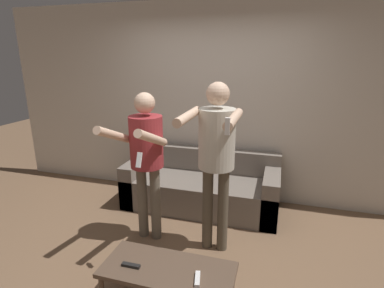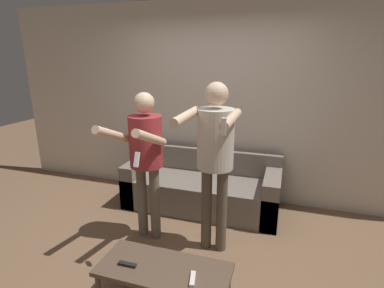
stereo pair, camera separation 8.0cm
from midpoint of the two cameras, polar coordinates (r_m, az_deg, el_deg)
ground_plane at (r=3.23m, az=-4.04°, el=-21.54°), size 14.00×14.00×0.00m
wall_back at (r=4.20m, az=3.61°, el=7.71°), size 6.40×0.06×2.70m
couch at (r=4.11m, az=1.25°, el=-8.32°), size 2.03×0.81×0.74m
person_standing_left at (r=3.17m, az=-9.51°, el=-1.23°), size 0.47×0.78×1.64m
person_standing_right at (r=2.90m, az=3.84°, el=-0.73°), size 0.48×0.79×1.76m
coffee_table at (r=2.57m, az=-5.59°, el=-23.16°), size 1.05×0.46×0.39m
remote_near at (r=2.59m, az=-12.51°, el=-21.65°), size 0.15×0.04×0.02m
remote_far at (r=2.42m, az=0.01°, el=-24.31°), size 0.07×0.15×0.02m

